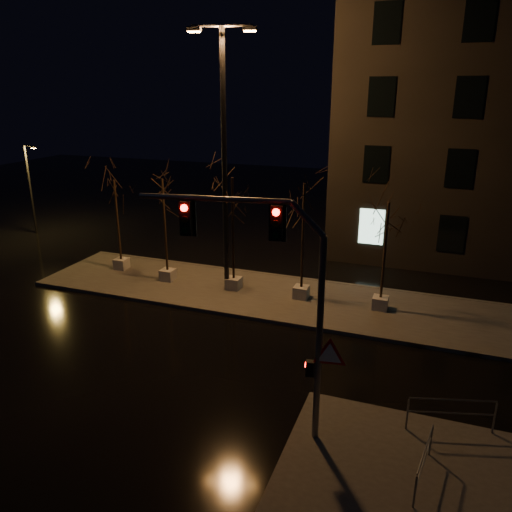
% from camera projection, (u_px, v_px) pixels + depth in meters
% --- Properties ---
extents(ground, '(90.00, 90.00, 0.00)m').
position_uv_depth(ground, '(208.00, 358.00, 17.92)').
color(ground, black).
rests_on(ground, ground).
extents(median, '(22.00, 5.00, 0.15)m').
position_uv_depth(median, '(264.00, 295.00, 23.23)').
color(median, '#43403B').
rests_on(median, ground).
extents(sidewalk_corner, '(7.00, 5.00, 0.15)m').
position_uv_depth(sidewalk_corner, '(422.00, 477.00, 12.34)').
color(sidewalk_corner, '#43403B').
rests_on(sidewalk_corner, ground).
extents(tree_0, '(1.80, 1.80, 4.84)m').
position_uv_depth(tree_0, '(116.00, 200.00, 25.19)').
color(tree_0, '#B2AEA6').
rests_on(tree_0, median).
extents(tree_1, '(1.80, 1.80, 5.19)m').
position_uv_depth(tree_1, '(163.00, 202.00, 23.55)').
color(tree_1, '#B2AEA6').
rests_on(tree_1, median).
extents(tree_2, '(1.80, 1.80, 5.46)m').
position_uv_depth(tree_2, '(233.00, 203.00, 22.42)').
color(tree_2, '#B2AEA6').
rests_on(tree_2, median).
extents(tree_3, '(1.80, 1.80, 5.38)m').
position_uv_depth(tree_3, '(304.00, 210.00, 21.41)').
color(tree_3, '#B2AEA6').
rests_on(tree_3, median).
extents(tree_4, '(1.80, 1.80, 4.83)m').
position_uv_depth(tree_4, '(387.00, 227.00, 20.40)').
color(tree_4, '#B2AEA6').
rests_on(tree_4, median).
extents(traffic_signal_mast, '(5.35, 0.85, 6.58)m').
position_uv_depth(traffic_signal_mast, '(279.00, 287.00, 12.51)').
color(traffic_signal_mast, '#5B5D63').
rests_on(traffic_signal_mast, sidewalk_corner).
extents(streetlight_main, '(2.86, 0.95, 11.50)m').
position_uv_depth(streetlight_main, '(224.00, 147.00, 21.55)').
color(streetlight_main, black).
rests_on(streetlight_main, median).
extents(streetlight_far, '(1.14, 0.34, 5.80)m').
position_uv_depth(streetlight_far, '(31.00, 186.00, 32.41)').
color(streetlight_far, black).
rests_on(streetlight_far, ground).
extents(guard_rail_a, '(2.31, 0.69, 1.03)m').
position_uv_depth(guard_rail_a, '(452.00, 410.00, 13.68)').
color(guard_rail_a, '#5B5D63').
rests_on(guard_rail_a, sidewalk_corner).
extents(guard_rail_b, '(0.33, 1.98, 0.95)m').
position_uv_depth(guard_rail_b, '(424.00, 459.00, 11.98)').
color(guard_rail_b, '#5B5D63').
rests_on(guard_rail_b, sidewalk_corner).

